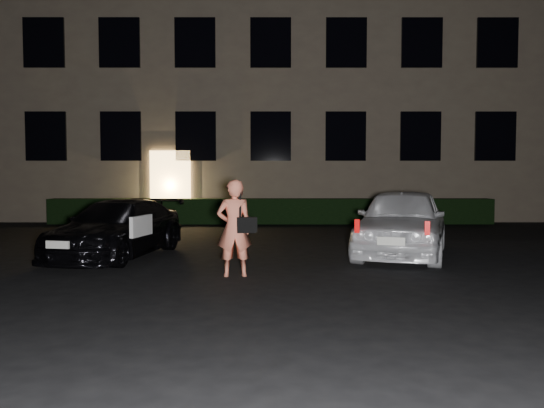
{
  "coord_description": "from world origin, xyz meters",
  "views": [
    {
      "loc": [
        0.02,
        -7.52,
        1.61
      ],
      "look_at": [
        0.03,
        2.0,
        1.11
      ],
      "focal_mm": 35.0,
      "sensor_mm": 36.0,
      "label": 1
    }
  ],
  "objects": [
    {
      "name": "hatch",
      "position": [
        2.68,
        3.18,
        0.7
      ],
      "size": [
        2.88,
        4.39,
        1.39
      ],
      "rotation": [
        0.0,
        0.0,
        -0.33
      ],
      "color": "white",
      "rests_on": "ground"
    },
    {
      "name": "building",
      "position": [
        -0.0,
        14.99,
        6.0
      ],
      "size": [
        20.0,
        8.11,
        12.0
      ],
      "color": "#766454",
      "rests_on": "ground"
    },
    {
      "name": "hedge",
      "position": [
        0.0,
        10.5,
        0.42
      ],
      "size": [
        15.0,
        0.7,
        0.85
      ],
      "primitive_type": "cube",
      "color": "black",
      "rests_on": "ground"
    },
    {
      "name": "sedan",
      "position": [
        -3.06,
        3.07,
        0.57
      ],
      "size": [
        2.34,
        4.14,
        1.13
      ],
      "rotation": [
        0.0,
        0.0,
        -0.2
      ],
      "color": "black",
      "rests_on": "ground"
    },
    {
      "name": "man",
      "position": [
        -0.57,
        0.96,
        0.78
      ],
      "size": [
        0.68,
        0.45,
        1.56
      ],
      "rotation": [
        0.0,
        0.0,
        3.28
      ],
      "color": "#FF8263",
      "rests_on": "ground"
    },
    {
      "name": "ground",
      "position": [
        0.0,
        0.0,
        0.0
      ],
      "size": [
        80.0,
        80.0,
        0.0
      ],
      "primitive_type": "plane",
      "color": "black",
      "rests_on": "ground"
    }
  ]
}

